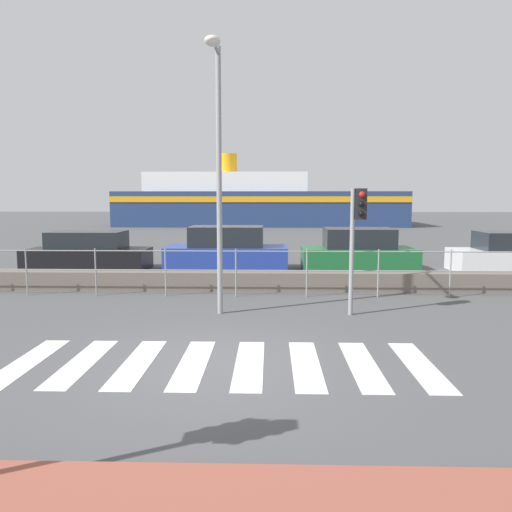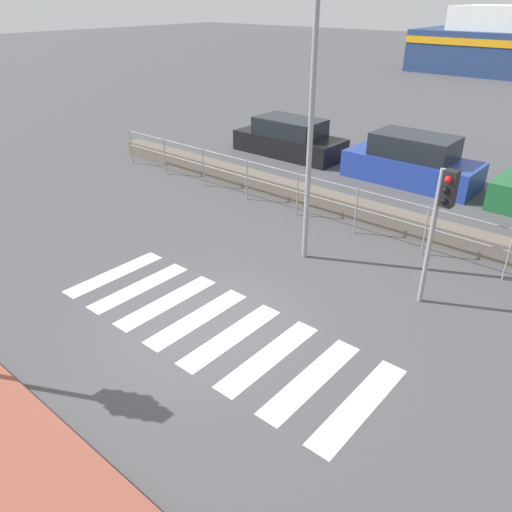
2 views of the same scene
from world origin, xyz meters
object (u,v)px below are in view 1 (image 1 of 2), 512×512
object	(u,v)px
parked_car_black	(88,253)
parked_car_blue	(227,252)
streetlamp	(218,149)
traffic_light_far	(357,223)
ferry_boat	(254,203)
parked_car_green	(358,253)

from	to	relation	value
parked_car_black	parked_car_blue	world-z (taller)	parked_car_blue
streetlamp	traffic_light_far	bearing A→B (deg)	3.52
streetlamp	parked_car_black	xyz separation A→B (m)	(-5.49, 6.94, -3.07)
streetlamp	parked_car_black	world-z (taller)	streetlamp
streetlamp	parked_car_black	distance (m)	9.37
traffic_light_far	ferry_boat	xyz separation A→B (m)	(-3.47, 36.17, -0.03)
streetlamp	parked_car_blue	xyz separation A→B (m)	(-0.43, 6.94, -2.99)
traffic_light_far	parked_car_blue	distance (m)	7.73
streetlamp	parked_car_black	size ratio (longest dim) A/B	1.35
streetlamp	parked_car_blue	distance (m)	7.57
parked_car_blue	parked_car_green	distance (m)	4.73
ferry_boat	streetlamp	bearing A→B (deg)	-89.36
traffic_light_far	parked_car_black	xyz separation A→B (m)	(-8.56, 6.76, -1.48)
traffic_light_far	parked_car_blue	world-z (taller)	traffic_light_far
parked_car_blue	parked_car_green	world-z (taller)	parked_car_blue
ferry_boat	parked_car_black	bearing A→B (deg)	-99.82
parked_car_blue	parked_car_green	bearing A→B (deg)	0.00
parked_car_black	parked_car_green	distance (m)	9.79
parked_car_black	traffic_light_far	bearing A→B (deg)	-38.29
streetlamp	parked_car_blue	world-z (taller)	streetlamp
ferry_boat	parked_car_black	world-z (taller)	ferry_boat
streetlamp	parked_car_green	world-z (taller)	streetlamp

